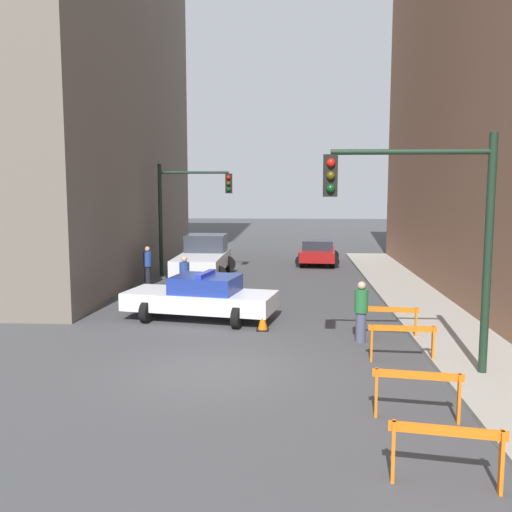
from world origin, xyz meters
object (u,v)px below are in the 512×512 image
(police_car, at_px, (202,297))
(parked_car_near, at_px, (318,252))
(barrier_corner, at_px, (389,317))
(traffic_light_near, at_px, (434,217))
(pedestrian_crossing, at_px, (185,278))
(barrier_front, at_px, (447,445))
(traffic_light_far, at_px, (184,203))
(pedestrian_sidewalk, at_px, (361,311))
(traffic_cone, at_px, (263,320))
(barrier_mid, at_px, (417,387))
(barrier_back, at_px, (402,337))
(pedestrian_corner, at_px, (148,265))
(white_truck, at_px, (203,257))

(police_car, relative_size, parked_car_near, 1.12)
(barrier_corner, bearing_deg, traffic_light_near, -83.38)
(pedestrian_crossing, xyz_separation_m, barrier_front, (6.05, -12.59, -0.24))
(traffic_light_near, xyz_separation_m, parked_car_near, (-1.61, 18.14, -2.86))
(traffic_light_far, xyz_separation_m, pedestrian_sidewalk, (6.87, -10.95, -2.54))
(pedestrian_sidewalk, height_order, traffic_cone, pedestrian_sidewalk)
(police_car, height_order, barrier_front, police_car)
(pedestrian_sidewalk, height_order, barrier_mid, pedestrian_sidewalk)
(police_car, relative_size, barrier_back, 3.10)
(pedestrian_corner, xyz_separation_m, barrier_mid, (8.33, -13.44, -0.24))
(barrier_front, relative_size, barrier_back, 0.99)
(traffic_light_far, xyz_separation_m, pedestrian_crossing, (1.10, -5.85, -2.54))
(traffic_light_near, distance_m, police_car, 8.25)
(pedestrian_crossing, distance_m, barrier_front, 13.97)
(traffic_light_near, relative_size, barrier_back, 3.25)
(traffic_light_far, bearing_deg, pedestrian_corner, -112.10)
(barrier_back, distance_m, traffic_cone, 4.48)
(white_truck, relative_size, pedestrian_corner, 3.26)
(barrier_mid, bearing_deg, pedestrian_corner, 121.79)
(barrier_mid, height_order, barrier_corner, same)
(white_truck, distance_m, barrier_corner, 12.37)
(traffic_light_near, relative_size, traffic_light_far, 1.00)
(pedestrian_crossing, relative_size, barrier_front, 1.05)
(pedestrian_corner, distance_m, traffic_cone, 8.95)
(police_car, bearing_deg, pedestrian_crossing, 32.00)
(white_truck, xyz_separation_m, barrier_front, (6.22, -18.20, -0.29))
(parked_car_near, relative_size, barrier_back, 2.76)
(police_car, distance_m, barrier_front, 11.01)
(white_truck, height_order, barrier_mid, white_truck)
(police_car, xyz_separation_m, traffic_cone, (1.99, -1.27, -0.41))
(traffic_light_near, bearing_deg, pedestrian_corner, 129.53)
(traffic_light_far, distance_m, police_car, 9.28)
(traffic_light_near, bearing_deg, traffic_cone, 135.52)
(police_car, bearing_deg, pedestrian_corner, 39.53)
(barrier_front, distance_m, barrier_back, 5.76)
(police_car, height_order, pedestrian_sidewalk, pedestrian_sidewalk)
(police_car, relative_size, barrier_mid, 3.12)
(pedestrian_sidewalk, bearing_deg, traffic_light_far, 74.39)
(police_car, xyz_separation_m, barrier_corner, (5.51, -1.99, -0.11))
(barrier_mid, bearing_deg, barrier_front, -92.52)
(police_car, distance_m, pedestrian_corner, 6.79)
(police_car, xyz_separation_m, pedestrian_sidewalk, (4.70, -2.34, 0.14))
(traffic_light_far, bearing_deg, pedestrian_sidewalk, -57.92)
(police_car, relative_size, barrier_front, 3.13)
(barrier_back, bearing_deg, pedestrian_corner, 130.92)
(barrier_corner, bearing_deg, police_car, 160.17)
(barrier_corner, bearing_deg, traffic_light_far, 125.89)
(parked_car_near, bearing_deg, pedestrian_corner, -132.35)
(pedestrian_sidewalk, bearing_deg, parked_car_near, 43.98)
(traffic_light_near, distance_m, traffic_cone, 6.31)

